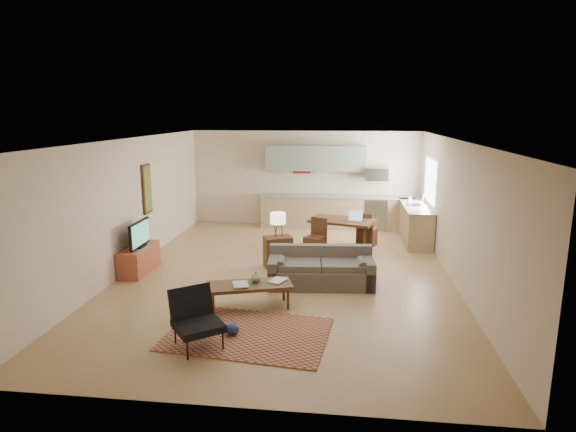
# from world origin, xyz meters

# --- Properties ---
(room) EXTENTS (9.00, 9.00, 9.00)m
(room) POSITION_xyz_m (0.00, 0.00, 1.35)
(room) COLOR #A17C51
(room) RESTS_ON ground
(kitchen_counter_back) EXTENTS (4.26, 0.64, 0.92)m
(kitchen_counter_back) POSITION_xyz_m (0.90, 4.18, 0.46)
(kitchen_counter_back) COLOR #A08560
(kitchen_counter_back) RESTS_ON ground
(kitchen_counter_right) EXTENTS (0.64, 2.26, 0.92)m
(kitchen_counter_right) POSITION_xyz_m (2.93, 3.00, 0.46)
(kitchen_counter_right) COLOR #A08560
(kitchen_counter_right) RESTS_ON ground
(kitchen_range) EXTENTS (0.62, 0.62, 0.90)m
(kitchen_range) POSITION_xyz_m (2.00, 4.18, 0.45)
(kitchen_range) COLOR #A5A8AD
(kitchen_range) RESTS_ON ground
(kitchen_microwave) EXTENTS (0.62, 0.40, 0.35)m
(kitchen_microwave) POSITION_xyz_m (2.00, 4.20, 1.55)
(kitchen_microwave) COLOR #A5A8AD
(kitchen_microwave) RESTS_ON room
(upper_cabinets) EXTENTS (2.80, 0.34, 0.70)m
(upper_cabinets) POSITION_xyz_m (0.30, 4.33, 1.95)
(upper_cabinets) COLOR gray
(upper_cabinets) RESTS_ON room
(window_right) EXTENTS (0.02, 1.40, 1.05)m
(window_right) POSITION_xyz_m (3.23, 3.00, 1.55)
(window_right) COLOR white
(window_right) RESTS_ON room
(wall_art_left) EXTENTS (0.06, 0.42, 1.10)m
(wall_art_left) POSITION_xyz_m (-3.21, 0.90, 1.55)
(wall_art_left) COLOR olive
(wall_art_left) RESTS_ON room
(triptych) EXTENTS (1.70, 0.04, 0.50)m
(triptych) POSITION_xyz_m (-0.10, 4.47, 1.75)
(triptych) COLOR beige
(triptych) RESTS_ON room
(rug) EXTENTS (2.49, 1.86, 0.02)m
(rug) POSITION_xyz_m (-0.24, -2.71, 0.01)
(rug) COLOR maroon
(rug) RESTS_ON floor
(sofa) EXTENTS (2.12, 1.06, 0.71)m
(sofa) POSITION_xyz_m (0.72, -0.54, 0.36)
(sofa) COLOR #574F46
(sofa) RESTS_ON floor
(coffee_table) EXTENTS (1.51, 0.95, 0.42)m
(coffee_table) POSITION_xyz_m (-0.40, -1.72, 0.21)
(coffee_table) COLOR #48321B
(coffee_table) RESTS_ON floor
(book_a) EXTENTS (0.44, 0.47, 0.03)m
(book_a) POSITION_xyz_m (-0.65, -1.86, 0.43)
(book_a) COLOR maroon
(book_a) RESTS_ON coffee_table
(book_b) EXTENTS (0.46, 0.49, 0.02)m
(book_b) POSITION_xyz_m (-0.06, -1.50, 0.43)
(book_b) COLOR navy
(book_b) RESTS_ON coffee_table
(vase) EXTENTS (0.19, 0.19, 0.18)m
(vase) POSITION_xyz_m (-0.31, -1.64, 0.51)
(vase) COLOR black
(vase) RESTS_ON coffee_table
(armchair) EXTENTS (1.00, 1.00, 0.81)m
(armchair) POSITION_xyz_m (-0.84, -3.19, 0.41)
(armchair) COLOR black
(armchair) RESTS_ON floor
(tv_credenza) EXTENTS (0.45, 1.16, 0.54)m
(tv_credenza) POSITION_xyz_m (-3.01, -0.19, 0.27)
(tv_credenza) COLOR brown
(tv_credenza) RESTS_ON floor
(tv) EXTENTS (0.09, 0.90, 0.54)m
(tv) POSITION_xyz_m (-2.96, -0.19, 0.81)
(tv) COLOR black
(tv) RESTS_ON tv_credenza
(console_table) EXTENTS (0.67, 0.57, 0.66)m
(console_table) POSITION_xyz_m (-0.23, 0.48, 0.33)
(console_table) COLOR #361F10
(console_table) RESTS_ON floor
(table_lamp) EXTENTS (0.44, 0.44, 0.53)m
(table_lamp) POSITION_xyz_m (-0.23, 0.48, 0.93)
(table_lamp) COLOR beige
(table_lamp) RESTS_ON console_table
(dining_table) EXTENTS (1.65, 1.24, 0.74)m
(dining_table) POSITION_xyz_m (1.09, 1.92, 0.37)
(dining_table) COLOR #361F10
(dining_table) RESTS_ON floor
(dining_chair_near) EXTENTS (0.55, 0.56, 0.86)m
(dining_chair_near) POSITION_xyz_m (0.49, 1.44, 0.43)
(dining_chair_near) COLOR #361F10
(dining_chair_near) RESTS_ON floor
(dining_chair_far) EXTENTS (0.55, 0.56, 0.84)m
(dining_chair_far) POSITION_xyz_m (1.70, 2.40, 0.42)
(dining_chair_far) COLOR #361F10
(dining_chair_far) RESTS_ON floor
(laptop) EXTENTS (0.35, 0.28, 0.23)m
(laptop) POSITION_xyz_m (1.39, 1.82, 0.86)
(laptop) COLOR #A5A8AD
(laptop) RESTS_ON dining_table
(soap_bottle) EXTENTS (0.09, 0.09, 0.19)m
(soap_bottle) POSITION_xyz_m (2.83, 3.42, 1.02)
(soap_bottle) COLOR beige
(soap_bottle) RESTS_ON kitchen_counter_right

